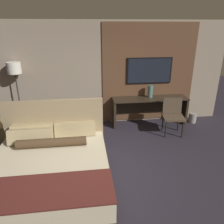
{
  "coord_description": "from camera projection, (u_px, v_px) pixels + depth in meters",
  "views": [
    {
      "loc": [
        -0.37,
        -3.31,
        2.65
      ],
      "look_at": [
        0.2,
        1.1,
        0.89
      ],
      "focal_mm": 35.0,
      "sensor_mm": 36.0,
      "label": 1
    }
  ],
  "objects": [
    {
      "name": "ground_plane",
      "position": [
        109.0,
        178.0,
        4.07
      ],
      "size": [
        16.0,
        16.0,
        0.0
      ],
      "primitive_type": "plane",
      "color": "#28232D"
    },
    {
      "name": "wall_back_tv_panel",
      "position": [
        105.0,
        75.0,
        5.97
      ],
      "size": [
        7.2,
        0.09,
        2.8
      ],
      "color": "gray",
      "rests_on": "ground_plane"
    },
    {
      "name": "bed",
      "position": [
        50.0,
        169.0,
        3.8
      ],
      "size": [
        2.01,
        2.17,
        1.27
      ],
      "color": "#33281E",
      "rests_on": "ground_plane"
    },
    {
      "name": "desk",
      "position": [
        149.0,
        106.0,
        6.18
      ],
      "size": [
        2.1,
        0.51,
        0.78
      ],
      "color": "#2D2319",
      "rests_on": "ground_plane"
    },
    {
      "name": "tv",
      "position": [
        149.0,
        71.0,
        6.02
      ],
      "size": [
        1.27,
        0.04,
        0.71
      ],
      "color": "black"
    },
    {
      "name": "desk_chair",
      "position": [
        173.0,
        113.0,
        5.63
      ],
      "size": [
        0.59,
        0.59,
        0.92
      ],
      "rotation": [
        0.0,
        0.0,
        -0.15
      ],
      "color": "#4C3D2D",
      "rests_on": "ground_plane"
    },
    {
      "name": "armchair_by_window",
      "position": [
        11.0,
        132.0,
        5.23
      ],
      "size": [
        0.9,
        0.93,
        0.8
      ],
      "rotation": [
        0.0,
        0.0,
        1.87
      ],
      "color": "olive",
      "rests_on": "ground_plane"
    },
    {
      "name": "floor_lamp",
      "position": [
        15.0,
        74.0,
        5.42
      ],
      "size": [
        0.34,
        0.34,
        1.82
      ],
      "color": "#282623",
      "rests_on": "ground_plane"
    },
    {
      "name": "vase_tall",
      "position": [
        150.0,
        91.0,
        6.07
      ],
      "size": [
        0.14,
        0.14,
        0.34
      ],
      "color": "#4C706B",
      "rests_on": "desk"
    },
    {
      "name": "waste_bin",
      "position": [
        192.0,
        118.0,
        6.39
      ],
      "size": [
        0.22,
        0.22,
        0.28
      ],
      "color": "gray",
      "rests_on": "ground_plane"
    }
  ]
}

